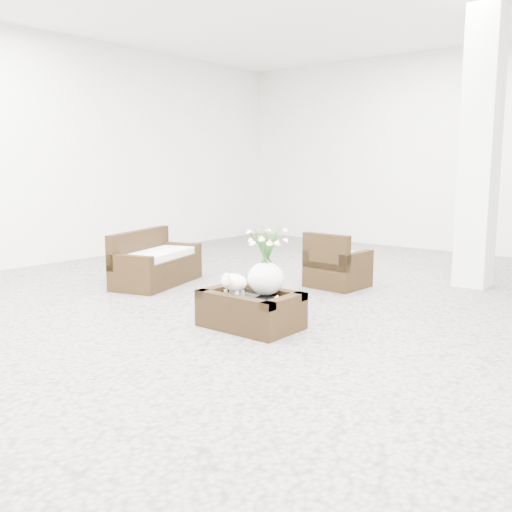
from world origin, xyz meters
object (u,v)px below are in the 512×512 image
Objects in this scene: topiary at (472,226)px; loveseat at (157,258)px; coffee_table at (251,311)px; armchair at (338,260)px.

loveseat is at bearing -130.81° from topiary.
coffee_table is 4.17m from topiary.
topiary is at bearing 80.98° from coffee_table.
loveseat is at bearing 38.36° from armchair.
topiary reaches higher than coffee_table.
coffee_table is 0.66× the size of topiary.
armchair reaches higher than loveseat.
loveseat reaches higher than coffee_table.
topiary is (2.86, 3.32, 0.34)m from loveseat.
armchair is 2.23m from topiary.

